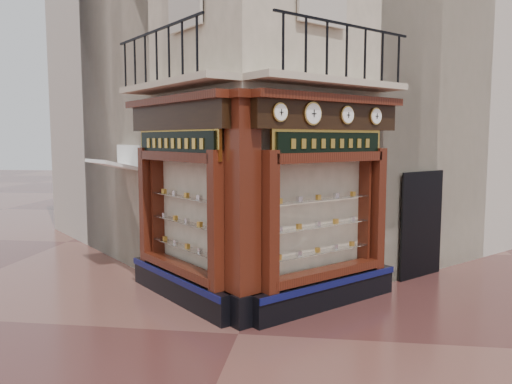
% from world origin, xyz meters
% --- Properties ---
extents(ground, '(80.00, 80.00, 0.00)m').
position_xyz_m(ground, '(0.00, 0.00, 0.00)').
color(ground, '#4D2724').
rests_on(ground, ground).
extents(main_building, '(11.31, 11.31, 12.00)m').
position_xyz_m(main_building, '(0.00, 6.16, 6.00)').
color(main_building, beige).
rests_on(main_building, ground).
extents(neighbour_left, '(11.31, 11.31, 11.00)m').
position_xyz_m(neighbour_left, '(-2.47, 8.63, 5.50)').
color(neighbour_left, beige).
rests_on(neighbour_left, ground).
extents(neighbour_right, '(11.31, 11.31, 11.00)m').
position_xyz_m(neighbour_right, '(2.47, 8.63, 5.50)').
color(neighbour_right, beige).
rests_on(neighbour_right, ground).
extents(shopfront_left, '(2.86, 2.86, 3.98)m').
position_xyz_m(shopfront_left, '(-1.41, 1.57, 1.98)').
color(shopfront_left, black).
rests_on(shopfront_left, ground).
extents(shopfront_right, '(2.86, 2.86, 3.98)m').
position_xyz_m(shopfront_right, '(1.41, 1.57, 1.98)').
color(shopfront_right, black).
rests_on(shopfront_right, ground).
extents(corner_pilaster, '(0.85, 0.85, 3.98)m').
position_xyz_m(corner_pilaster, '(0.00, 0.50, 1.95)').
color(corner_pilaster, black).
rests_on(corner_pilaster, ground).
extents(balcony, '(5.94, 2.97, 1.03)m').
position_xyz_m(balcony, '(0.00, 1.49, 4.22)').
color(balcony, beige).
rests_on(balcony, ground).
extents(clock_a, '(0.26, 0.26, 0.32)m').
position_xyz_m(clock_a, '(0.62, 0.52, 3.62)').
color(clock_a, gold).
rests_on(clock_a, ground).
extents(clock_b, '(0.32, 0.32, 0.41)m').
position_xyz_m(clock_b, '(1.15, 1.04, 3.62)').
color(clock_b, gold).
rests_on(clock_b, ground).
extents(clock_c, '(0.27, 0.27, 0.34)m').
position_xyz_m(clock_c, '(1.77, 1.66, 3.62)').
color(clock_c, gold).
rests_on(clock_c, ground).
extents(clock_d, '(0.27, 0.27, 0.33)m').
position_xyz_m(clock_d, '(2.34, 2.23, 3.62)').
color(clock_d, gold).
rests_on(clock_d, ground).
extents(awning, '(1.54, 1.54, 0.26)m').
position_xyz_m(awning, '(-3.60, 3.39, 0.00)').
color(awning, white).
rests_on(awning, ground).
extents(signboard_left, '(2.22, 2.22, 0.59)m').
position_xyz_m(signboard_left, '(-1.46, 1.51, 3.10)').
color(signboard_left, gold).
rests_on(signboard_left, ground).
extents(signboard_right, '(2.00, 2.00, 0.53)m').
position_xyz_m(signboard_right, '(1.46, 1.51, 3.10)').
color(signboard_right, gold).
rests_on(signboard_right, ground).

